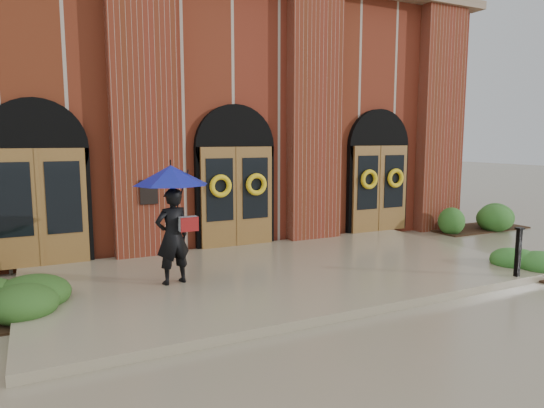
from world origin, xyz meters
TOP-DOWN VIEW (x-y plane):
  - ground at (0.00, 0.00)m, footprint 90.00×90.00m
  - landing at (0.00, 0.15)m, footprint 10.00×5.30m
  - church_building at (0.00, 8.78)m, footprint 16.20×12.53m
  - man_with_umbrella at (-2.32, 0.20)m, footprint 1.62×1.62m
  - metal_post at (3.87, -2.35)m, footprint 0.14×0.14m
  - hedge_wall_right at (8.00, 2.20)m, footprint 3.01×1.20m
  - hedge_front_right at (5.10, -2.00)m, footprint 1.35×1.15m

SIDE VIEW (x-z plane):
  - ground at x=0.00m, z-range 0.00..0.00m
  - landing at x=0.00m, z-range 0.00..0.15m
  - hedge_front_right at x=5.10m, z-range 0.00..0.48m
  - hedge_wall_right at x=8.00m, z-range 0.00..0.77m
  - metal_post at x=3.87m, z-range 0.17..1.15m
  - man_with_umbrella at x=-2.32m, z-range 0.59..2.81m
  - church_building at x=0.00m, z-range 0.00..7.00m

